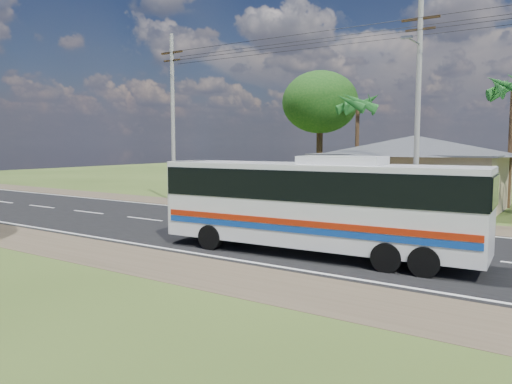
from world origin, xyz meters
The scene contains 7 objects.
ground centered at (0.00, 0.00, 0.00)m, with size 120.00×120.00×0.00m, color #334719.
road centered at (0.00, 0.00, 0.01)m, with size 120.00×16.00×0.03m.
house centered at (1.00, 13.00, 2.64)m, with size 12.40×10.00×5.00m.
utility_poles centered at (2.67, 6.49, 5.77)m, with size 32.80×2.22×11.00m.
palm_far centered at (-4.00, 16.00, 6.68)m, with size 2.80×2.80×7.70m.
tree_behind_house centered at (-8.00, 18.00, 7.12)m, with size 6.00×6.00×9.61m.
coach_bus centered at (2.19, -2.52, 2.00)m, with size 11.40×3.15×3.50m.
Camera 1 is at (10.05, -17.99, 3.94)m, focal length 35.00 mm.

